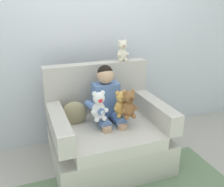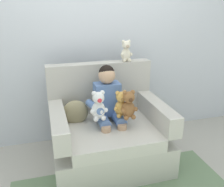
{
  "view_description": "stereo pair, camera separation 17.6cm",
  "coord_description": "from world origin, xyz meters",
  "px_view_note": "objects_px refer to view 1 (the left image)",
  "views": [
    {
      "loc": [
        -0.75,
        -2.1,
        1.61
      ],
      "look_at": [
        0.02,
        -0.05,
        0.8
      ],
      "focal_mm": 39.77,
      "sensor_mm": 36.0,
      "label": 1
    },
    {
      "loc": [
        -0.58,
        -2.16,
        1.61
      ],
      "look_at": [
        0.02,
        -0.05,
        0.8
      ],
      "focal_mm": 39.77,
      "sensor_mm": 36.0,
      "label": 2
    }
  ],
  "objects_px": {
    "seated_child": "(108,103)",
    "plush_cream_on_backrest": "(122,51)",
    "plush_white": "(99,107)",
    "plush_brown": "(129,105)",
    "throw_pillow": "(74,114)",
    "armchair": "(107,134)",
    "plush_honey": "(121,104)"
  },
  "relations": [
    {
      "from": "plush_brown",
      "to": "plush_cream_on_backrest",
      "type": "height_order",
      "value": "plush_cream_on_backrest"
    },
    {
      "from": "plush_cream_on_backrest",
      "to": "throw_pillow",
      "type": "relative_size",
      "value": 0.89
    },
    {
      "from": "armchair",
      "to": "plush_brown",
      "type": "relative_size",
      "value": 4.02
    },
    {
      "from": "armchair",
      "to": "plush_cream_on_backrest",
      "type": "distance_m",
      "value": 0.91
    },
    {
      "from": "plush_white",
      "to": "seated_child",
      "type": "bearing_deg",
      "value": 49.58
    },
    {
      "from": "plush_brown",
      "to": "armchair",
      "type": "bearing_deg",
      "value": 154.46
    },
    {
      "from": "armchair",
      "to": "plush_cream_on_backrest",
      "type": "relative_size",
      "value": 4.91
    },
    {
      "from": "plush_honey",
      "to": "plush_cream_on_backrest",
      "type": "xyz_separation_m",
      "value": [
        0.19,
        0.43,
        0.43
      ]
    },
    {
      "from": "seated_child",
      "to": "plush_honey",
      "type": "xyz_separation_m",
      "value": [
        0.09,
        -0.13,
        0.02
      ]
    },
    {
      "from": "armchair",
      "to": "plush_brown",
      "type": "bearing_deg",
      "value": -44.95
    },
    {
      "from": "plush_honey",
      "to": "plush_white",
      "type": "height_order",
      "value": "plush_white"
    },
    {
      "from": "plush_brown",
      "to": "throw_pillow",
      "type": "relative_size",
      "value": 1.09
    },
    {
      "from": "plush_white",
      "to": "plush_cream_on_backrest",
      "type": "relative_size",
      "value": 1.24
    },
    {
      "from": "plush_honey",
      "to": "plush_cream_on_backrest",
      "type": "distance_m",
      "value": 0.63
    },
    {
      "from": "seated_child",
      "to": "plush_cream_on_backrest",
      "type": "relative_size",
      "value": 3.57
    },
    {
      "from": "plush_cream_on_backrest",
      "to": "throw_pillow",
      "type": "height_order",
      "value": "plush_cream_on_backrest"
    },
    {
      "from": "plush_honey",
      "to": "plush_brown",
      "type": "bearing_deg",
      "value": -67.02
    },
    {
      "from": "armchair",
      "to": "throw_pillow",
      "type": "distance_m",
      "value": 0.4
    },
    {
      "from": "seated_child",
      "to": "plush_honey",
      "type": "bearing_deg",
      "value": -62.17
    },
    {
      "from": "plush_brown",
      "to": "plush_white",
      "type": "bearing_deg",
      "value": -171.59
    },
    {
      "from": "armchair",
      "to": "plush_white",
      "type": "bearing_deg",
      "value": -136.94
    },
    {
      "from": "armchair",
      "to": "plush_white",
      "type": "relative_size",
      "value": 3.95
    },
    {
      "from": "seated_child",
      "to": "plush_honey",
      "type": "relative_size",
      "value": 3.12
    },
    {
      "from": "plush_brown",
      "to": "plush_cream_on_backrest",
      "type": "xyz_separation_m",
      "value": [
        0.13,
        0.49,
        0.42
      ]
    },
    {
      "from": "seated_child",
      "to": "plush_white",
      "type": "bearing_deg",
      "value": -142.99
    },
    {
      "from": "plush_brown",
      "to": "plush_honey",
      "type": "height_order",
      "value": "plush_brown"
    },
    {
      "from": "armchair",
      "to": "plush_honey",
      "type": "height_order",
      "value": "armchair"
    },
    {
      "from": "seated_child",
      "to": "plush_white",
      "type": "distance_m",
      "value": 0.19
    },
    {
      "from": "plush_honey",
      "to": "plush_cream_on_backrest",
      "type": "height_order",
      "value": "plush_cream_on_backrest"
    },
    {
      "from": "armchair",
      "to": "seated_child",
      "type": "distance_m",
      "value": 0.35
    },
    {
      "from": "throw_pillow",
      "to": "seated_child",
      "type": "bearing_deg",
      "value": -16.45
    },
    {
      "from": "plush_brown",
      "to": "plush_honey",
      "type": "bearing_deg",
      "value": 151.2
    }
  ]
}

